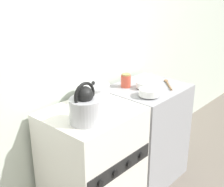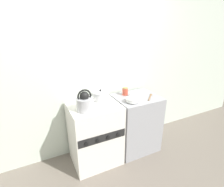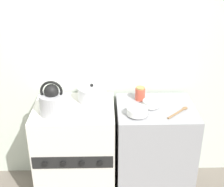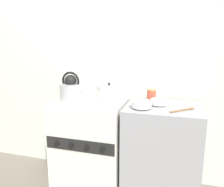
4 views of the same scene
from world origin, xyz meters
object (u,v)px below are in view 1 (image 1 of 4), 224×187
Objects in this scene: enamel_bowl at (149,92)px; kettle at (85,107)px; stove at (93,165)px; small_ceramic_bowl at (144,85)px; cooking_pot at (93,92)px; storage_jar at (126,81)px.

kettle is at bearing 177.04° from enamel_bowl.
stove is 6.56× the size of small_ceramic_bowl.
cooking_pot is 0.45m from enamel_bowl.
cooking_pot is 0.51m from small_ceramic_bowl.
kettle is at bearing -172.35° from small_ceramic_bowl.
kettle is 0.80m from small_ceramic_bowl.
enamel_bowl is 1.19× the size of small_ceramic_bowl.
storage_jar reaches higher than enamel_bowl.
kettle is 1.13× the size of cooking_pot.
storage_jar is at bearing 14.54° from stove.
kettle is (-0.15, -0.10, 0.56)m from stove.
cooking_pot is (0.15, 0.12, 0.52)m from stove.
enamel_bowl is 1.41× the size of storage_jar.
cooking_pot is 1.80× the size of small_ceramic_bowl.
kettle is 0.67m from enamel_bowl.
cooking_pot is 1.51× the size of enamel_bowl.
kettle is 1.70× the size of enamel_bowl.
storage_jar is at bearing 3.06° from cooking_pot.
kettle is 2.02× the size of small_ceramic_bowl.
storage_jar is at bearing 118.77° from small_ceramic_bowl.
small_ceramic_bowl is (0.64, 0.01, 0.48)m from stove.
enamel_bowl is at bearing -132.41° from small_ceramic_bowl.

